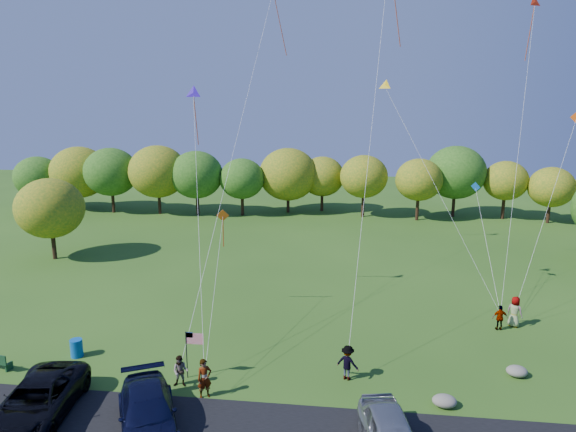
{
  "coord_description": "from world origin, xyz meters",
  "views": [
    {
      "loc": [
        2.94,
        -21.29,
        13.36
      ],
      "look_at": [
        -0.4,
        6.0,
        7.07
      ],
      "focal_mm": 32.0,
      "sensor_mm": 36.0,
      "label": 1
    }
  ],
  "objects_px": {
    "minivan_dark": "(37,401)",
    "flyer_a": "(204,378)",
    "minivan_navy": "(148,413)",
    "flyer_e": "(515,312)",
    "flyer_c": "(348,363)",
    "flyer_b": "(180,371)",
    "trash_barrel": "(77,348)",
    "flyer_d": "(500,318)"
  },
  "relations": [
    {
      "from": "minivan_dark",
      "to": "flyer_a",
      "type": "xyz_separation_m",
      "value": [
        6.59,
        2.5,
        0.05
      ]
    },
    {
      "from": "minivan_navy",
      "to": "flyer_e",
      "type": "relative_size",
      "value": 2.96
    },
    {
      "from": "flyer_c",
      "to": "minivan_navy",
      "type": "bearing_deg",
      "value": 55.38
    },
    {
      "from": "minivan_navy",
      "to": "flyer_c",
      "type": "height_order",
      "value": "flyer_c"
    },
    {
      "from": "flyer_b",
      "to": "flyer_e",
      "type": "height_order",
      "value": "flyer_e"
    },
    {
      "from": "minivan_dark",
      "to": "flyer_e",
      "type": "xyz_separation_m",
      "value": [
        22.93,
        12.08,
        0.06
      ]
    },
    {
      "from": "flyer_b",
      "to": "flyer_e",
      "type": "distance_m",
      "value": 19.82
    },
    {
      "from": "trash_barrel",
      "to": "minivan_navy",
      "type": "bearing_deg",
      "value": -42.14
    },
    {
      "from": "minivan_navy",
      "to": "flyer_a",
      "type": "distance_m",
      "value": 3.18
    },
    {
      "from": "minivan_dark",
      "to": "trash_barrel",
      "type": "distance_m",
      "value": 5.53
    },
    {
      "from": "flyer_a",
      "to": "flyer_e",
      "type": "relative_size",
      "value": 0.99
    },
    {
      "from": "flyer_d",
      "to": "trash_barrel",
      "type": "relative_size",
      "value": 1.6
    },
    {
      "from": "flyer_e",
      "to": "flyer_d",
      "type": "bearing_deg",
      "value": 73.69
    },
    {
      "from": "minivan_dark",
      "to": "flyer_d",
      "type": "distance_m",
      "value": 24.74
    },
    {
      "from": "trash_barrel",
      "to": "flyer_c",
      "type": "bearing_deg",
      "value": -2.08
    },
    {
      "from": "minivan_navy",
      "to": "flyer_c",
      "type": "distance_m",
      "value": 9.54
    },
    {
      "from": "flyer_b",
      "to": "flyer_c",
      "type": "height_order",
      "value": "flyer_c"
    },
    {
      "from": "flyer_a",
      "to": "flyer_d",
      "type": "bearing_deg",
      "value": -4.7
    },
    {
      "from": "minivan_dark",
      "to": "flyer_a",
      "type": "height_order",
      "value": "flyer_a"
    },
    {
      "from": "flyer_c",
      "to": "flyer_d",
      "type": "xyz_separation_m",
      "value": [
        8.89,
        6.59,
        -0.1
      ]
    },
    {
      "from": "flyer_e",
      "to": "trash_barrel",
      "type": "xyz_separation_m",
      "value": [
        -24.16,
        -6.71,
        -0.46
      ]
    },
    {
      "from": "minivan_dark",
      "to": "flyer_c",
      "type": "xyz_separation_m",
      "value": [
        13.05,
        4.85,
        -0.01
      ]
    },
    {
      "from": "flyer_c",
      "to": "flyer_e",
      "type": "distance_m",
      "value": 12.25
    },
    {
      "from": "flyer_d",
      "to": "trash_barrel",
      "type": "bearing_deg",
      "value": 9.34
    },
    {
      "from": "minivan_navy",
      "to": "flyer_c",
      "type": "bearing_deg",
      "value": 6.56
    },
    {
      "from": "flyer_a",
      "to": "flyer_d",
      "type": "distance_m",
      "value": 17.77
    },
    {
      "from": "flyer_e",
      "to": "flyer_c",
      "type": "bearing_deg",
      "value": 77.25
    },
    {
      "from": "flyer_a",
      "to": "flyer_e",
      "type": "distance_m",
      "value": 18.95
    },
    {
      "from": "minivan_dark",
      "to": "minivan_navy",
      "type": "height_order",
      "value": "minivan_dark"
    },
    {
      "from": "flyer_a",
      "to": "minivan_dark",
      "type": "bearing_deg",
      "value": 165.86
    },
    {
      "from": "flyer_b",
      "to": "trash_barrel",
      "type": "bearing_deg",
      "value": 158.58
    },
    {
      "from": "minivan_dark",
      "to": "flyer_e",
      "type": "distance_m",
      "value": 25.92
    },
    {
      "from": "flyer_b",
      "to": "minivan_dark",
      "type": "bearing_deg",
      "value": -151.1
    },
    {
      "from": "flyer_a",
      "to": "flyer_b",
      "type": "bearing_deg",
      "value": 116.67
    },
    {
      "from": "flyer_d",
      "to": "flyer_c",
      "type": "bearing_deg",
      "value": 31.21
    },
    {
      "from": "flyer_a",
      "to": "flyer_c",
      "type": "xyz_separation_m",
      "value": [
        6.46,
        2.35,
        -0.06
      ]
    },
    {
      "from": "minivan_navy",
      "to": "trash_barrel",
      "type": "bearing_deg",
      "value": 112.05
    },
    {
      "from": "flyer_b",
      "to": "flyer_d",
      "type": "relative_size",
      "value": 1.01
    },
    {
      "from": "flyer_a",
      "to": "flyer_b",
      "type": "relative_size",
      "value": 1.2
    },
    {
      "from": "flyer_d",
      "to": "minivan_dark",
      "type": "bearing_deg",
      "value": 22.2
    },
    {
      "from": "flyer_a",
      "to": "flyer_c",
      "type": "height_order",
      "value": "flyer_a"
    },
    {
      "from": "flyer_c",
      "to": "flyer_d",
      "type": "bearing_deg",
      "value": -120.42
    }
  ]
}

